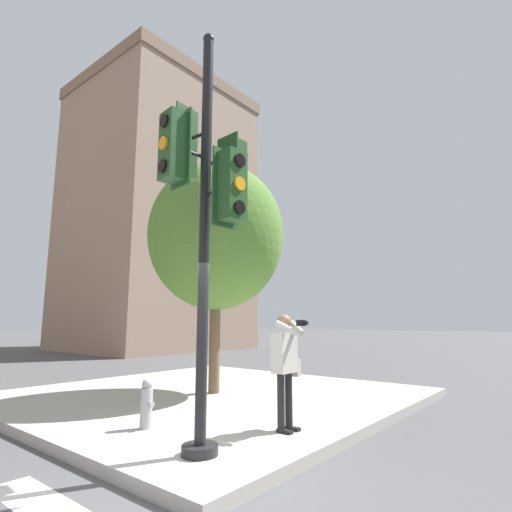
# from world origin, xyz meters

# --- Properties ---
(ground_plane) EXTENTS (160.00, 160.00, 0.00)m
(ground_plane) POSITION_xyz_m (0.00, 0.00, 0.00)
(ground_plane) COLOR #4C4C4F
(sidewalk_corner) EXTENTS (8.00, 8.00, 0.17)m
(sidewalk_corner) POSITION_xyz_m (3.50, 3.50, 0.08)
(sidewalk_corner) COLOR #ADA89E
(sidewalk_corner) RESTS_ON ground_plane
(traffic_signal_pole) EXTENTS (1.36, 1.35, 5.65)m
(traffic_signal_pole) POSITION_xyz_m (0.38, 0.50, 3.49)
(traffic_signal_pole) COLOR black
(traffic_signal_pole) RESTS_ON sidewalk_corner
(person_photographer) EXTENTS (0.58, 0.54, 1.70)m
(person_photographer) POSITION_xyz_m (1.94, 0.30, 1.18)
(person_photographer) COLOR black
(person_photographer) RESTS_ON sidewalk_corner
(street_tree) EXTENTS (3.21, 3.21, 5.39)m
(street_tree) POSITION_xyz_m (3.51, 3.39, 3.78)
(street_tree) COLOR brown
(street_tree) RESTS_ON sidewalk_corner
(fire_hydrant) EXTENTS (0.18, 0.24, 0.73)m
(fire_hydrant) POSITION_xyz_m (0.71, 2.02, 0.52)
(fire_hydrant) COLOR #99999E
(fire_hydrant) RESTS_ON sidewalk_corner
(building_right) EXTENTS (10.27, 9.46, 17.62)m
(building_right) POSITION_xyz_m (13.06, 18.48, 8.83)
(building_right) COLOR gray
(building_right) RESTS_ON ground_plane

